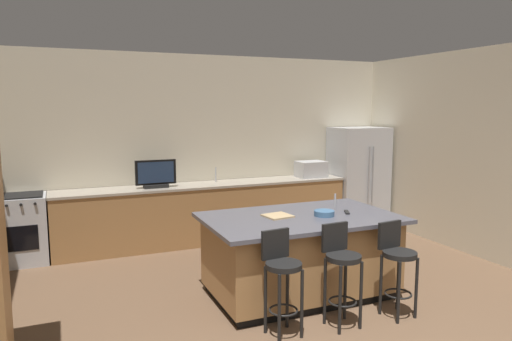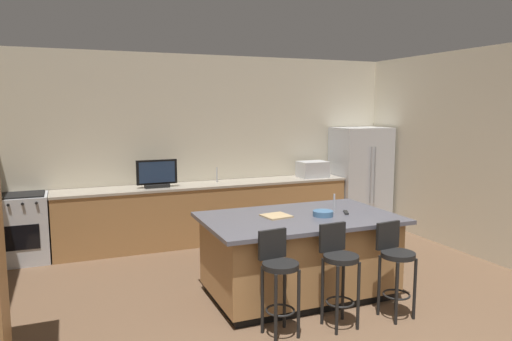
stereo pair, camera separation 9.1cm
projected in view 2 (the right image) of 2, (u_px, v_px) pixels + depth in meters
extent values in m
cube|color=beige|center=(207.00, 147.00, 7.70)|extent=(6.94, 0.12, 2.94)
cube|color=beige|center=(478.00, 153.00, 6.67)|extent=(0.12, 5.29, 2.94)
cube|color=#9E7042|center=(209.00, 214.00, 7.45)|extent=(4.59, 0.60, 0.89)
cube|color=#9E9384|center=(209.00, 185.00, 7.39)|extent=(4.62, 0.62, 0.04)
cube|color=black|center=(298.00, 290.00, 5.38)|extent=(1.91, 1.08, 0.09)
cube|color=#9E7042|center=(299.00, 254.00, 5.32)|extent=(1.99, 1.16, 0.78)
cube|color=#4C4C56|center=(299.00, 218.00, 5.27)|extent=(2.15, 1.32, 0.04)
cube|color=#B7BABF|center=(360.00, 177.00, 8.39)|extent=(0.93, 0.69, 1.76)
cylinder|color=gray|center=(371.00, 175.00, 8.02)|extent=(0.02, 0.02, 0.97)
cylinder|color=gray|center=(375.00, 175.00, 8.05)|extent=(0.02, 0.02, 0.97)
cube|color=#B7BABF|center=(19.00, 229.00, 6.44)|extent=(0.75, 0.60, 0.93)
cube|color=black|center=(18.00, 238.00, 6.17)|extent=(0.53, 0.01, 0.33)
cube|color=black|center=(17.00, 195.00, 6.38)|extent=(0.68, 0.50, 0.02)
cylinder|color=black|center=(8.00, 205.00, 6.07)|extent=(0.04, 0.03, 0.04)
cylinder|color=black|center=(22.00, 204.00, 6.13)|extent=(0.04, 0.03, 0.04)
cylinder|color=black|center=(36.00, 203.00, 6.19)|extent=(0.04, 0.03, 0.04)
cube|color=#B7BABF|center=(313.00, 169.00, 8.06)|extent=(0.48, 0.36, 0.27)
cube|color=black|center=(157.00, 186.00, 7.03)|extent=(0.36, 0.16, 0.05)
cube|color=black|center=(157.00, 172.00, 7.01)|extent=(0.60, 0.05, 0.37)
cube|color=#1E2D47|center=(157.00, 172.00, 6.98)|extent=(0.53, 0.01, 0.31)
cylinder|color=#B2B2B7|center=(217.00, 175.00, 7.52)|extent=(0.02, 0.02, 0.24)
cylinder|color=#B2B2B7|center=(334.00, 203.00, 5.42)|extent=(0.02, 0.02, 0.22)
cylinder|color=black|center=(281.00, 266.00, 4.32)|extent=(0.34, 0.34, 0.05)
cube|color=black|center=(272.00, 244.00, 4.43)|extent=(0.29, 0.07, 0.28)
cylinder|color=black|center=(276.00, 310.00, 4.21)|extent=(0.03, 0.03, 0.65)
cylinder|color=black|center=(299.00, 304.00, 4.32)|extent=(0.03, 0.03, 0.65)
cylinder|color=black|center=(262.00, 300.00, 4.42)|extent=(0.03, 0.03, 0.65)
cylinder|color=black|center=(285.00, 295.00, 4.54)|extent=(0.03, 0.03, 0.65)
torus|color=black|center=(280.00, 310.00, 4.38)|extent=(0.28, 0.28, 0.02)
cylinder|color=black|center=(341.00, 258.00, 4.50)|extent=(0.34, 0.34, 0.05)
cube|color=black|center=(332.00, 237.00, 4.61)|extent=(0.29, 0.05, 0.28)
cylinder|color=black|center=(337.00, 301.00, 4.38)|extent=(0.03, 0.03, 0.67)
cylinder|color=black|center=(358.00, 296.00, 4.49)|extent=(0.03, 0.03, 0.67)
cylinder|color=black|center=(322.00, 291.00, 4.60)|extent=(0.03, 0.03, 0.67)
cylinder|color=black|center=(343.00, 287.00, 4.71)|extent=(0.03, 0.03, 0.67)
torus|color=black|center=(340.00, 302.00, 4.56)|extent=(0.28, 0.28, 0.02)
cylinder|color=black|center=(398.00, 255.00, 4.72)|extent=(0.34, 0.34, 0.05)
cube|color=black|center=(388.00, 235.00, 4.82)|extent=(0.29, 0.07, 0.28)
cylinder|color=black|center=(397.00, 294.00, 4.60)|extent=(0.03, 0.03, 0.63)
cylinder|color=black|center=(415.00, 289.00, 4.71)|extent=(0.03, 0.03, 0.63)
cylinder|color=black|center=(379.00, 285.00, 4.81)|extent=(0.03, 0.03, 0.63)
cylinder|color=black|center=(397.00, 281.00, 4.93)|extent=(0.03, 0.03, 0.63)
torus|color=black|center=(396.00, 294.00, 4.77)|extent=(0.28, 0.28, 0.02)
cylinder|color=#3F668C|center=(323.00, 213.00, 5.26)|extent=(0.23, 0.23, 0.06)
cube|color=black|center=(346.00, 212.00, 5.40)|extent=(0.11, 0.17, 0.02)
cube|color=tan|center=(276.00, 216.00, 5.24)|extent=(0.32, 0.31, 0.02)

